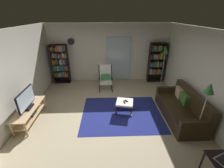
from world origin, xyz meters
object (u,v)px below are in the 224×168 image
object	(u,v)px
tv_stand	(30,112)
floor_lamp_by_shelf	(165,54)
floor_lamp_by_sofa	(208,94)
bookshelf_near_sofa	(156,62)
leather_sofa	(181,109)
cell_phone	(126,101)
wall_clock	(71,42)
lounge_armchair	(105,77)
tv_remote	(124,102)
side_table	(223,165)
ottoman	(125,103)
television	(26,100)
bookshelf_near_tv	(60,62)

from	to	relation	value
tv_stand	floor_lamp_by_shelf	distance (m)	5.35
tv_stand	floor_lamp_by_sofa	world-z (taller)	floor_lamp_by_sofa
bookshelf_near_sofa	leather_sofa	size ratio (longest dim) A/B	0.93
cell_phone	wall_clock	size ratio (longest dim) A/B	0.48
leather_sofa	floor_lamp_by_sofa	size ratio (longest dim) A/B	1.23
cell_phone	floor_lamp_by_sofa	bearing A→B (deg)	-64.42
bookshelf_near_sofa	wall_clock	xyz separation A→B (m)	(-3.79, 0.13, 0.91)
lounge_armchair	floor_lamp_by_shelf	distance (m)	2.65
lounge_armchair	tv_remote	distance (m)	1.90
tv_stand	floor_lamp_by_sofa	size ratio (longest dim) A/B	0.88
side_table	wall_clock	world-z (taller)	wall_clock
tv_stand	floor_lamp_by_shelf	size ratio (longest dim) A/B	0.81
leather_sofa	side_table	world-z (taller)	leather_sofa
ottoman	bookshelf_near_sofa	bearing A→B (deg)	55.29
tv_remote	lounge_armchair	bearing A→B (deg)	98.05
television	bookshelf_near_tv	xyz separation A→B (m)	(0.22, 2.78, 0.22)
tv_stand	leather_sofa	world-z (taller)	leather_sofa
ottoman	wall_clock	size ratio (longest dim) A/B	2.08
side_table	tv_remote	bearing A→B (deg)	125.99
lounge_armchair	floor_lamp_by_sofa	bearing A→B (deg)	-51.39
television	bookshelf_near_tv	size ratio (longest dim) A/B	0.50
bookshelf_near_sofa	lounge_armchair	size ratio (longest dim) A/B	1.76
side_table	wall_clock	size ratio (longest dim) A/B	1.82
leather_sofa	floor_lamp_by_shelf	bearing A→B (deg)	86.25
tv_remote	wall_clock	world-z (taller)	wall_clock
ottoman	floor_lamp_by_shelf	size ratio (longest dim) A/B	0.35
tv_remote	floor_lamp_by_shelf	world-z (taller)	floor_lamp_by_shelf
bookshelf_near_sofa	leather_sofa	world-z (taller)	bookshelf_near_sofa
leather_sofa	lounge_armchair	distance (m)	3.12
ottoman	side_table	world-z (taller)	side_table
lounge_armchair	ottoman	xyz separation A→B (m)	(0.62, -1.75, -0.20)
bookshelf_near_sofa	ottoman	xyz separation A→B (m)	(-1.71, -2.46, -0.60)
tv_stand	floor_lamp_by_shelf	world-z (taller)	floor_lamp_by_shelf
television	floor_lamp_by_sofa	size ratio (longest dim) A/B	0.56
tv_stand	bookshelf_near_tv	size ratio (longest dim) A/B	0.79
tv_stand	floor_lamp_by_shelf	bearing A→B (deg)	25.70
tv_stand	bookshelf_near_tv	bearing A→B (deg)	85.36
tv_stand	bookshelf_near_tv	world-z (taller)	bookshelf_near_tv
bookshelf_near_sofa	floor_lamp_by_sofa	world-z (taller)	bookshelf_near_sofa
tv_stand	television	bearing A→B (deg)	-4.31
bookshelf_near_sofa	cell_phone	size ratio (longest dim) A/B	12.85
ottoman	floor_lamp_by_sofa	size ratio (longest dim) A/B	0.38
bookshelf_near_tv	leather_sofa	distance (m)	5.19
tv_stand	wall_clock	size ratio (longest dim) A/B	4.78
television	leather_sofa	world-z (taller)	television
floor_lamp_by_shelf	wall_clock	xyz separation A→B (m)	(-3.94, 0.64, 0.41)
leather_sofa	floor_lamp_by_shelf	world-z (taller)	floor_lamp_by_shelf
tv_stand	bookshelf_near_sofa	distance (m)	5.38
bookshelf_near_tv	leather_sofa	bearing A→B (deg)	-32.45
leather_sofa	cell_phone	bearing A→B (deg)	168.65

